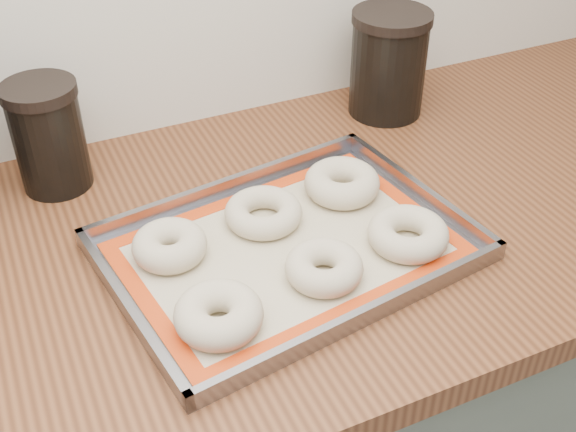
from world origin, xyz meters
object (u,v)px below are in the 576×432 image
baking_tray (288,248)px  canister_mid (49,136)px  bagel_front_right (408,234)px  bagel_back_mid (263,213)px  bagel_front_mid (324,267)px  bagel_front_left (219,314)px  canister_right (388,63)px  bagel_back_right (342,183)px  bagel_back_left (170,245)px

baking_tray → canister_mid: canister_mid is taller
bagel_front_right → bagel_back_mid: (-0.15, 0.12, -0.00)m
bagel_front_mid → bagel_back_mid: bagel_front_mid is taller
baking_tray → bagel_front_left: 0.16m
bagel_front_left → baking_tray: bearing=35.8°
baking_tray → canister_right: bearing=41.8°
bagel_front_left → bagel_front_right: (0.28, 0.04, -0.00)m
bagel_back_right → canister_mid: 0.43m
bagel_front_left → bagel_back_left: bagel_front_left is taller
bagel_front_left → bagel_back_mid: 0.21m
canister_mid → canister_right: bearing=-0.8°
bagel_front_mid → bagel_front_right: (0.13, 0.01, 0.00)m
bagel_back_mid → canister_mid: canister_mid is taller
baking_tray → bagel_front_left: (-0.13, -0.09, 0.02)m
canister_mid → canister_right: 0.56m
baking_tray → canister_mid: size_ratio=3.07×
bagel_front_left → bagel_back_right: size_ratio=0.95×
baking_tray → bagel_back_mid: 0.07m
bagel_back_left → bagel_back_mid: size_ratio=0.91×
baking_tray → bagel_back_left: 0.15m
baking_tray → canister_mid: (-0.25, 0.29, 0.08)m
bagel_back_right → canister_right: (0.19, 0.20, 0.07)m
bagel_back_left → canister_right: (0.46, 0.23, 0.07)m
bagel_back_left → canister_mid: bearing=112.8°
baking_tray → canister_right: canister_right is taller
canister_right → bagel_back_mid: bearing=-146.4°
canister_right → baking_tray: bearing=-138.2°
baking_tray → bagel_back_mid: bagel_back_mid is taller
bagel_front_right → bagel_front_left: bearing=-172.2°
canister_mid → bagel_front_mid: bearing=-53.8°
bagel_front_mid → canister_mid: (-0.26, 0.36, 0.06)m
bagel_front_mid → bagel_back_right: size_ratio=0.90×
bagel_front_left → canister_right: (0.45, 0.38, 0.07)m
bagel_front_right → canister_mid: bearing=138.8°
bagel_front_left → bagel_back_left: (-0.01, 0.14, -0.00)m
bagel_front_right → canister_right: bearing=63.9°
bagel_front_right → bagel_back_right: bagel_back_right is taller
bagel_front_mid → canister_right: canister_right is taller
bagel_front_mid → canister_right: (0.30, 0.35, 0.07)m
bagel_front_mid → bagel_back_right: bearing=55.1°
bagel_back_mid → bagel_back_left: bearing=-172.7°
bagel_back_left → bagel_front_left: bearing=-84.5°
bagel_front_left → bagel_front_right: bagel_front_left is taller
bagel_back_left → bagel_front_mid: bearing=-36.5°
bagel_back_left → canister_mid: 0.27m
bagel_front_right → canister_mid: size_ratio=0.66×
bagel_front_mid → bagel_back_right: (0.11, 0.15, 0.00)m
baking_tray → canister_right: (0.31, 0.28, 0.08)m
bagel_front_right → bagel_back_left: (-0.29, 0.11, 0.00)m
baking_tray → bagel_front_mid: bearing=-76.2°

